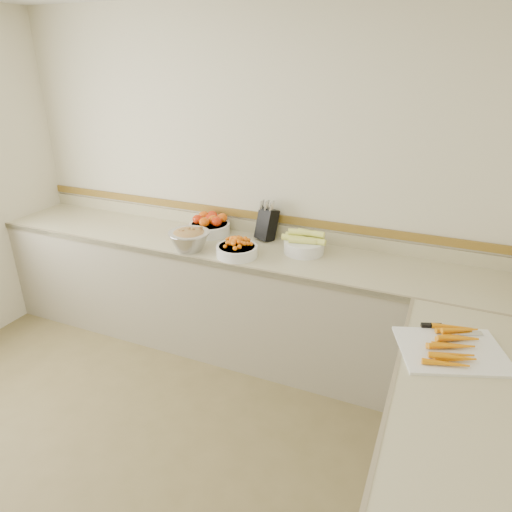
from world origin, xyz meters
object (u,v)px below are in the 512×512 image
at_px(cherry_tomato_bowl, 237,249).
at_px(rhubarb_bowl, 189,239).
at_px(cutting_board, 452,347).
at_px(tomato_bowl, 210,225).
at_px(knife_block, 267,223).
at_px(corn_bowl, 304,244).

height_order(cherry_tomato_bowl, rhubarb_bowl, rhubarb_bowl).
relative_size(rhubarb_bowl, cutting_board, 0.52).
height_order(tomato_bowl, rhubarb_bowl, rhubarb_bowl).
xyz_separation_m(cherry_tomato_bowl, cutting_board, (1.45, -0.63, -0.03)).
bearing_deg(knife_block, corn_bowl, -21.71).
xyz_separation_m(knife_block, corn_bowl, (0.35, -0.14, -0.06)).
xyz_separation_m(tomato_bowl, cherry_tomato_bowl, (0.39, -0.33, -0.02)).
xyz_separation_m(knife_block, cherry_tomato_bowl, (-0.07, -0.39, -0.07)).
xyz_separation_m(corn_bowl, cutting_board, (1.03, -0.88, -0.05)).
bearing_deg(knife_block, cutting_board, -36.41).
bearing_deg(knife_block, cherry_tomato_bowl, -100.15).
xyz_separation_m(knife_block, cutting_board, (1.38, -1.02, -0.11)).
bearing_deg(rhubarb_bowl, cutting_board, -17.95).
relative_size(tomato_bowl, cutting_board, 0.56).
bearing_deg(cherry_tomato_bowl, corn_bowl, 31.17).
bearing_deg(cherry_tomato_bowl, knife_block, 79.85).
distance_m(knife_block, rhubarb_bowl, 0.62).
relative_size(knife_block, cutting_board, 0.54).
height_order(knife_block, cherry_tomato_bowl, knife_block).
bearing_deg(corn_bowl, cherry_tomato_bowl, -148.83).
height_order(tomato_bowl, cherry_tomato_bowl, cherry_tomato_bowl).
height_order(knife_block, cutting_board, knife_block).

